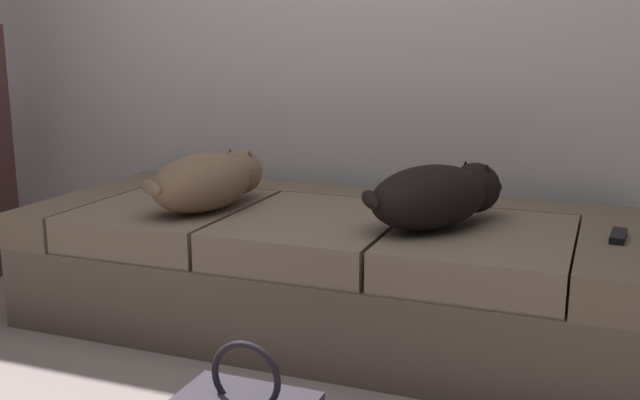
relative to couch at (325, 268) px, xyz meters
The scene contains 4 objects.
couch is the anchor object (origin of this frame).
dog_tan 0.53m from the couch, 163.04° to the right, with size 0.34×0.61×0.21m.
dog_dark 0.54m from the couch, 11.02° to the right, with size 0.47×0.58×0.21m.
tv_remote 1.02m from the couch, ahead, with size 0.04×0.15×0.02m, color black.
Camera 1 is at (0.94, -1.34, 1.05)m, focal length 41.98 mm.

